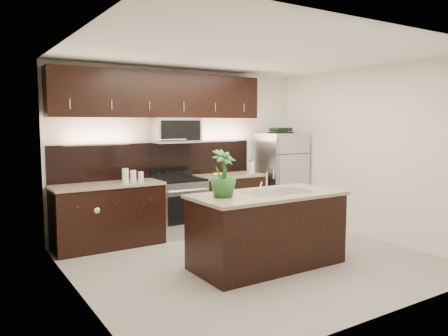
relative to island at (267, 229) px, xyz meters
name	(u,v)px	position (x,y,z in m)	size (l,w,h in m)	color
ground	(254,260)	(-0.02, 0.26, -0.47)	(4.50, 4.50, 0.00)	gray
room_walls	(249,133)	(-0.13, 0.22, 1.22)	(4.52, 4.02, 2.71)	silver
counter_run	(168,208)	(-0.47, 1.95, 0.00)	(3.51, 0.65, 0.94)	black
upper_fixtures	(164,103)	(-0.45, 2.09, 1.67)	(3.49, 0.40, 1.66)	black
island	(267,229)	(0.00, 0.00, 0.00)	(1.96, 0.96, 0.94)	black
sink_faucet	(276,191)	(0.15, 0.01, 0.48)	(0.84, 0.50, 0.28)	silver
refrigerator	(280,177)	(1.78, 1.89, 0.34)	(0.79, 0.71, 1.63)	#B2B2B7
wine_rack	(281,131)	(1.78, 1.89, 1.20)	(0.40, 0.25, 0.10)	black
plant	(223,173)	(-0.62, 0.07, 0.75)	(0.32, 0.32, 0.57)	#215422
canisters	(131,176)	(-1.09, 1.88, 0.56)	(0.31, 0.12, 0.21)	silver
french_press	(252,166)	(1.14, 1.90, 0.58)	(0.11, 0.11, 0.30)	silver
bananas	(215,174)	(0.36, 1.87, 0.50)	(0.18, 0.14, 0.06)	yellow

